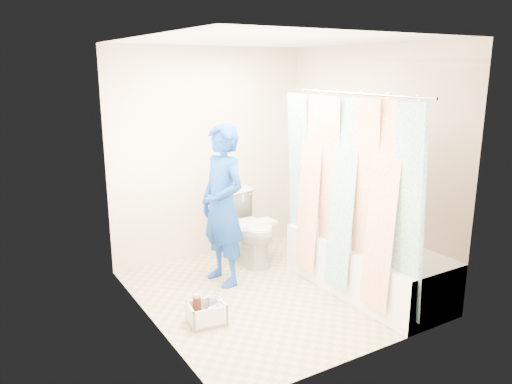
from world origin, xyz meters
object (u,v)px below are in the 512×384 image
plumber (223,206)px  bathtub (366,264)px  toilet (248,227)px  cleaning_caddy (208,314)px

plumber → bathtub: bearing=43.8°
toilet → cleaning_caddy: size_ratio=2.37×
toilet → cleaning_caddy: bearing=-137.1°
cleaning_caddy → plumber: bearing=61.0°
bathtub → toilet: size_ratio=2.16×
cleaning_caddy → toilet: bearing=53.7°
plumber → cleaning_caddy: (-0.52, -0.70, -0.73)m
bathtub → cleaning_caddy: bearing=172.8°
toilet → plumber: size_ratio=0.49×
bathtub → plumber: bearing=141.0°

